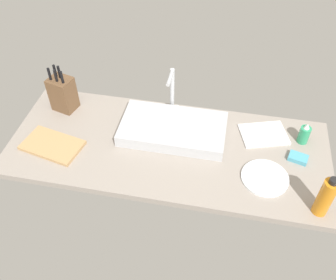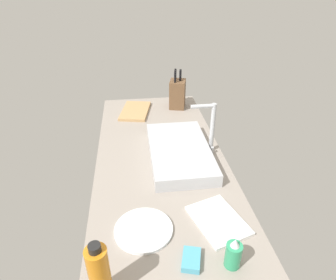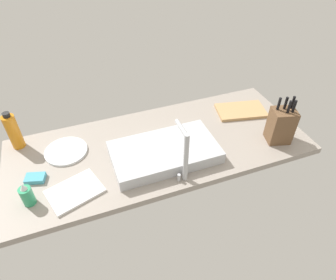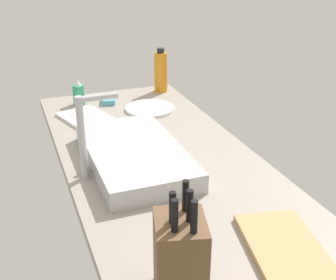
{
  "view_description": "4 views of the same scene",
  "coord_description": "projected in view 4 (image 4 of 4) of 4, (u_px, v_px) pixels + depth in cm",
  "views": [
    {
      "loc": [
        24.68,
        -125.88,
        138.87
      ],
      "look_at": [
        0.5,
        -2.27,
        10.38
      ],
      "focal_mm": 39.49,
      "sensor_mm": 36.0,
      "label": 1
    },
    {
      "loc": [
        125.77,
        -12.54,
        88.93
      ],
      "look_at": [
        -5.59,
        4.59,
        10.33
      ],
      "focal_mm": 31.17,
      "sensor_mm": 36.0,
      "label": 2
    },
    {
      "loc": [
        37.67,
        113.77,
        110.27
      ],
      "look_at": [
        -2.9,
        4.87,
        9.78
      ],
      "focal_mm": 31.62,
      "sensor_mm": 36.0,
      "label": 3
    },
    {
      "loc": [
        -128.45,
        46.39,
        73.47
      ],
      "look_at": [
        -2.39,
        -1.28,
        11.81
      ],
      "focal_mm": 47.09,
      "sensor_mm": 36.0,
      "label": 4
    }
  ],
  "objects": [
    {
      "name": "dinner_plate",
      "position": [
        150.0,
        108.0,
        1.98
      ],
      "size": [
        22.12,
        22.12,
        1.2
      ],
      "primitive_type": "cylinder",
      "color": "white",
      "rests_on": "countertop_slab"
    },
    {
      "name": "dish_towel",
      "position": [
        86.0,
        118.0,
        1.88
      ],
      "size": [
        27.49,
        23.45,
        1.2
      ],
      "primitive_type": "cube",
      "rotation": [
        0.0,
        0.0,
        0.31
      ],
      "color": "white",
      "rests_on": "countertop_slab"
    },
    {
      "name": "soap_bottle",
      "position": [
        79.0,
        94.0,
        2.02
      ],
      "size": [
        5.4,
        5.4,
        12.07
      ],
      "color": "#2D9966",
      "rests_on": "countertop_slab"
    },
    {
      "name": "cutting_board",
      "position": [
        285.0,
        248.0,
        1.08
      ],
      "size": [
        32.39,
        23.18,
        1.8
      ],
      "primitive_type": "cube",
      "rotation": [
        0.0,
        0.0,
        -0.21
      ],
      "color": "tan",
      "rests_on": "countertop_slab"
    },
    {
      "name": "dish_sponge",
      "position": [
        109.0,
        100.0,
        2.06
      ],
      "size": [
        10.29,
        8.22,
        2.4
      ],
      "primitive_type": "cube",
      "rotation": [
        0.0,
        0.0,
        -0.27
      ],
      "color": "#4CA3BC",
      "rests_on": "countertop_slab"
    },
    {
      "name": "knife_block",
      "position": [
        180.0,
        259.0,
        0.9
      ],
      "size": [
        14.31,
        13.08,
        26.32
      ],
      "rotation": [
        0.0,
        0.0,
        -0.26
      ],
      "color": "brown",
      "rests_on": "countertop_slab"
    },
    {
      "name": "water_bottle",
      "position": [
        161.0,
        72.0,
        2.18
      ],
      "size": [
        6.43,
        6.43,
        21.77
      ],
      "color": "orange",
      "rests_on": "countertop_slab"
    },
    {
      "name": "sink_basin",
      "position": [
        134.0,
        155.0,
        1.5
      ],
      "size": [
        53.86,
        30.2,
        6.36
      ],
      "primitive_type": "cube",
      "color": "#B7BABF",
      "rests_on": "countertop_slab"
    },
    {
      "name": "countertop_slab",
      "position": [
        162.0,
        164.0,
        1.54
      ],
      "size": [
        160.94,
        66.25,
        3.5
      ],
      "primitive_type": "cube",
      "color": "gray",
      "rests_on": "ground"
    },
    {
      "name": "faucet",
      "position": [
        86.0,
        131.0,
        1.36
      ],
      "size": [
        5.5,
        13.07,
        27.45
      ],
      "color": "#B7BABF",
      "rests_on": "countertop_slab"
    }
  ]
}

